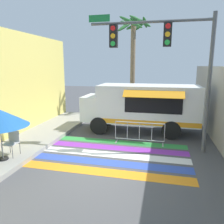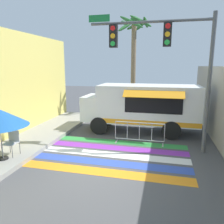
# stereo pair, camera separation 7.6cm
# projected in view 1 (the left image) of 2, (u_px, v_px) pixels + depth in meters

# --- Properties ---
(ground_plane) EXTENTS (60.00, 60.00, 0.00)m
(ground_plane) POSITION_uv_depth(u_px,v_px,m) (101.00, 169.00, 7.67)
(ground_plane) COLOR #4C4C4F
(concrete_wall_right) EXTENTS (0.20, 16.00, 3.53)m
(concrete_wall_right) POSITION_uv_depth(u_px,v_px,m) (224.00, 109.00, 9.16)
(concrete_wall_right) COLOR #A39E93
(concrete_wall_right) RESTS_ON ground_plane
(crosswalk_painted) EXTENTS (6.40, 3.60, 0.01)m
(crosswalk_painted) POSITION_uv_depth(u_px,v_px,m) (110.00, 154.00, 8.92)
(crosswalk_painted) COLOR orange
(crosswalk_painted) RESTS_ON ground_plane
(food_truck) EXTENTS (6.13, 2.55, 2.56)m
(food_truck) POSITION_uv_depth(u_px,v_px,m) (139.00, 105.00, 11.75)
(food_truck) COLOR white
(food_truck) RESTS_ON ground_plane
(traffic_signal_pole) EXTENTS (5.00, 0.29, 5.62)m
(traffic_signal_pole) POSITION_uv_depth(u_px,v_px,m) (167.00, 52.00, 8.71)
(traffic_signal_pole) COLOR #515456
(traffic_signal_pole) RESTS_ON ground_plane
(folding_chair) EXTENTS (0.47, 0.47, 0.94)m
(folding_chair) POSITION_uv_depth(u_px,v_px,m) (12.00, 141.00, 8.35)
(folding_chair) COLOR #4C4C51
(folding_chair) RESTS_ON sidewalk_left
(barricade_front) EXTENTS (2.29, 0.44, 1.02)m
(barricade_front) POSITION_uv_depth(u_px,v_px,m) (139.00, 133.00, 10.08)
(barricade_front) COLOR #B7BABF
(barricade_front) RESTS_ON ground_plane
(palm_tree) EXTENTS (2.53, 2.51, 6.91)m
(palm_tree) POSITION_uv_depth(u_px,v_px,m) (133.00, 46.00, 15.42)
(palm_tree) COLOR #7A664C
(palm_tree) RESTS_ON ground_plane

